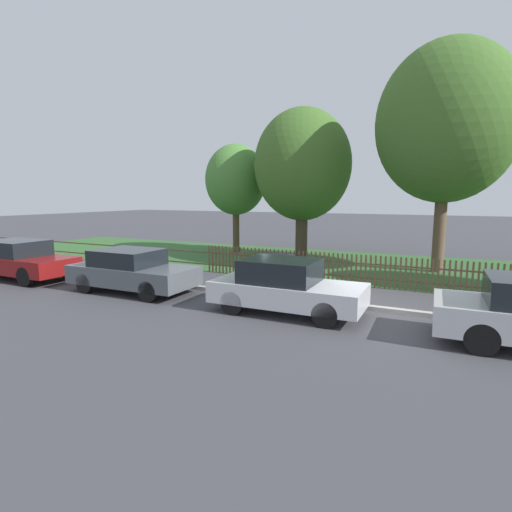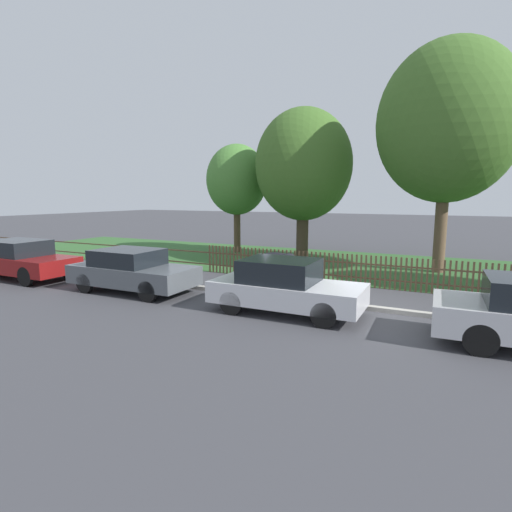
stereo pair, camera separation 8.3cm
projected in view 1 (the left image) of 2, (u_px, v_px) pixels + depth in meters
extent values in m
plane|color=#424247|center=(348.00, 308.00, 10.91)|extent=(120.00, 120.00, 0.00)
cube|color=#B2ADA3|center=(349.00, 305.00, 10.99)|extent=(42.39, 0.20, 0.12)
cube|color=#33602D|center=(385.00, 267.00, 17.20)|extent=(42.39, 8.43, 0.01)
cube|color=brown|center=(368.00, 278.00, 13.42)|extent=(42.39, 0.03, 0.05)
cube|color=brown|center=(368.00, 264.00, 13.35)|extent=(42.39, 0.03, 0.05)
cube|color=brown|center=(209.00, 259.00, 16.05)|extent=(0.06, 0.03, 1.09)
cube|color=brown|center=(213.00, 259.00, 15.99)|extent=(0.06, 0.03, 1.09)
cube|color=brown|center=(216.00, 259.00, 15.92)|extent=(0.06, 0.03, 1.09)
cube|color=brown|center=(219.00, 259.00, 15.85)|extent=(0.06, 0.03, 1.09)
cube|color=brown|center=(223.00, 260.00, 15.78)|extent=(0.06, 0.03, 1.09)
cube|color=brown|center=(226.00, 260.00, 15.71)|extent=(0.06, 0.03, 1.09)
cube|color=brown|center=(230.00, 260.00, 15.65)|extent=(0.06, 0.03, 1.09)
cube|color=brown|center=(233.00, 261.00, 15.58)|extent=(0.06, 0.03, 1.09)
cube|color=brown|center=(237.00, 261.00, 15.51)|extent=(0.06, 0.03, 1.09)
cube|color=brown|center=(241.00, 261.00, 15.44)|extent=(0.06, 0.03, 1.09)
cube|color=brown|center=(244.00, 261.00, 15.37)|extent=(0.06, 0.03, 1.09)
cube|color=brown|center=(248.00, 262.00, 15.30)|extent=(0.06, 0.03, 1.09)
cube|color=brown|center=(252.00, 262.00, 15.24)|extent=(0.06, 0.03, 1.09)
cube|color=brown|center=(255.00, 262.00, 15.17)|extent=(0.06, 0.03, 1.09)
cube|color=brown|center=(259.00, 263.00, 15.10)|extent=(0.06, 0.03, 1.09)
cube|color=brown|center=(263.00, 263.00, 15.03)|extent=(0.06, 0.03, 1.09)
cube|color=brown|center=(267.00, 263.00, 14.96)|extent=(0.06, 0.03, 1.09)
cube|color=brown|center=(271.00, 264.00, 14.90)|extent=(0.06, 0.03, 1.09)
cube|color=brown|center=(274.00, 264.00, 14.83)|extent=(0.06, 0.03, 1.09)
cube|color=brown|center=(278.00, 264.00, 14.76)|extent=(0.06, 0.03, 1.09)
cube|color=brown|center=(282.00, 264.00, 14.69)|extent=(0.06, 0.03, 1.09)
cube|color=brown|center=(286.00, 265.00, 14.62)|extent=(0.06, 0.03, 1.09)
cube|color=brown|center=(290.00, 265.00, 14.55)|extent=(0.06, 0.03, 1.09)
cube|color=brown|center=(294.00, 265.00, 14.49)|extent=(0.06, 0.03, 1.09)
cube|color=brown|center=(299.00, 266.00, 14.42)|extent=(0.06, 0.03, 1.09)
cube|color=brown|center=(303.00, 266.00, 14.35)|extent=(0.06, 0.03, 1.09)
cube|color=brown|center=(307.00, 266.00, 14.28)|extent=(0.06, 0.03, 1.09)
cube|color=brown|center=(311.00, 267.00, 14.21)|extent=(0.06, 0.03, 1.09)
cube|color=brown|center=(315.00, 267.00, 14.15)|extent=(0.06, 0.03, 1.09)
cube|color=brown|center=(320.00, 267.00, 14.08)|extent=(0.06, 0.03, 1.09)
cube|color=brown|center=(324.00, 268.00, 14.01)|extent=(0.06, 0.03, 1.09)
cube|color=brown|center=(329.00, 268.00, 13.94)|extent=(0.06, 0.03, 1.09)
cube|color=brown|center=(333.00, 268.00, 13.87)|extent=(0.06, 0.03, 1.09)
cube|color=brown|center=(338.00, 269.00, 13.80)|extent=(0.06, 0.03, 1.09)
cube|color=brown|center=(342.00, 269.00, 13.74)|extent=(0.06, 0.03, 1.09)
cube|color=brown|center=(347.00, 270.00, 13.67)|extent=(0.06, 0.03, 1.09)
cube|color=brown|center=(351.00, 270.00, 13.60)|extent=(0.06, 0.03, 1.09)
cube|color=brown|center=(356.00, 270.00, 13.53)|extent=(0.06, 0.03, 1.09)
cube|color=brown|center=(361.00, 271.00, 13.46)|extent=(0.06, 0.03, 1.09)
cube|color=brown|center=(366.00, 271.00, 13.40)|extent=(0.06, 0.03, 1.09)
cube|color=brown|center=(370.00, 271.00, 13.33)|extent=(0.06, 0.03, 1.09)
cube|color=brown|center=(375.00, 272.00, 13.26)|extent=(0.06, 0.03, 1.09)
cube|color=brown|center=(380.00, 272.00, 13.19)|extent=(0.06, 0.03, 1.09)
cube|color=brown|center=(385.00, 273.00, 13.12)|extent=(0.06, 0.03, 1.09)
cube|color=brown|center=(390.00, 273.00, 13.05)|extent=(0.06, 0.03, 1.09)
cube|color=brown|center=(395.00, 273.00, 12.99)|extent=(0.06, 0.03, 1.09)
cube|color=brown|center=(400.00, 274.00, 12.92)|extent=(0.06, 0.03, 1.09)
cube|color=brown|center=(406.00, 274.00, 12.85)|extent=(0.06, 0.03, 1.09)
cube|color=brown|center=(411.00, 275.00, 12.78)|extent=(0.06, 0.03, 1.09)
cube|color=brown|center=(416.00, 275.00, 12.71)|extent=(0.06, 0.03, 1.09)
cube|color=brown|center=(421.00, 275.00, 12.65)|extent=(0.06, 0.03, 1.09)
cube|color=brown|center=(427.00, 276.00, 12.58)|extent=(0.06, 0.03, 1.09)
cube|color=brown|center=(432.00, 276.00, 12.51)|extent=(0.06, 0.03, 1.09)
cube|color=brown|center=(438.00, 277.00, 12.44)|extent=(0.06, 0.03, 1.09)
cube|color=brown|center=(443.00, 277.00, 12.37)|extent=(0.06, 0.03, 1.09)
cube|color=brown|center=(449.00, 278.00, 12.30)|extent=(0.06, 0.03, 1.09)
cube|color=brown|center=(455.00, 278.00, 12.24)|extent=(0.06, 0.03, 1.09)
cube|color=brown|center=(461.00, 279.00, 12.17)|extent=(0.06, 0.03, 1.09)
cube|color=brown|center=(467.00, 279.00, 12.10)|extent=(0.06, 0.03, 1.09)
cube|color=brown|center=(472.00, 280.00, 12.03)|extent=(0.06, 0.03, 1.09)
cube|color=brown|center=(478.00, 280.00, 11.96)|extent=(0.06, 0.03, 1.09)
cube|color=brown|center=(484.00, 280.00, 11.90)|extent=(0.06, 0.03, 1.09)
cube|color=brown|center=(491.00, 281.00, 11.83)|extent=(0.06, 0.03, 1.09)
cube|color=brown|center=(497.00, 281.00, 11.76)|extent=(0.06, 0.03, 1.09)
cube|color=brown|center=(503.00, 282.00, 11.69)|extent=(0.06, 0.03, 1.09)
cube|color=brown|center=(509.00, 282.00, 11.62)|extent=(0.06, 0.03, 1.09)
cube|color=maroon|center=(21.00, 263.00, 14.73)|extent=(4.44, 1.77, 0.58)
cube|color=black|center=(16.00, 248.00, 14.74)|extent=(2.13, 1.59, 0.56)
cylinder|color=black|center=(66.00, 269.00, 14.89)|extent=(0.68, 0.14, 0.68)
cylinder|color=black|center=(24.00, 277.00, 13.45)|extent=(0.68, 0.14, 0.68)
cylinder|color=black|center=(19.00, 264.00, 16.08)|extent=(0.68, 0.14, 0.68)
cube|color=#51565B|center=(133.00, 275.00, 12.72)|extent=(4.10, 1.81, 0.58)
cube|color=black|center=(128.00, 257.00, 12.73)|extent=(1.97, 1.62, 0.51)
cylinder|color=black|center=(182.00, 281.00, 12.96)|extent=(0.63, 0.14, 0.63)
cylinder|color=black|center=(148.00, 292.00, 11.49)|extent=(0.63, 0.14, 0.63)
cylinder|color=black|center=(122.00, 274.00, 14.03)|extent=(0.63, 0.14, 0.63)
cylinder|color=black|center=(84.00, 283.00, 12.56)|extent=(0.63, 0.14, 0.63)
cube|color=silver|center=(287.00, 293.00, 10.41)|extent=(3.97, 1.72, 0.56)
cube|color=black|center=(281.00, 270.00, 10.41)|extent=(1.91, 1.54, 0.59)
cylinder|color=black|center=(341.00, 300.00, 10.62)|extent=(0.62, 0.14, 0.62)
cylinder|color=black|center=(325.00, 315.00, 9.23)|extent=(0.62, 0.14, 0.62)
cylinder|color=black|center=(258.00, 290.00, 11.66)|extent=(0.62, 0.14, 0.62)
cylinder|color=black|center=(232.00, 303.00, 10.27)|extent=(0.62, 0.14, 0.62)
cylinder|color=black|center=(474.00, 317.00, 9.08)|extent=(0.65, 0.16, 0.64)
cylinder|color=black|center=(482.00, 340.00, 7.63)|extent=(0.65, 0.16, 0.64)
cylinder|color=black|center=(294.00, 279.00, 13.33)|extent=(0.57, 0.14, 0.56)
cylinder|color=black|center=(260.00, 276.00, 13.99)|extent=(0.57, 0.14, 0.56)
ellipsoid|color=black|center=(276.00, 266.00, 13.60)|extent=(1.80, 0.85, 0.95)
ellipsoid|color=black|center=(288.00, 260.00, 13.36)|extent=(0.47, 0.93, 0.44)
cylinder|color=brown|center=(236.00, 226.00, 21.69)|extent=(0.36, 0.36, 2.88)
ellipsoid|color=#4C8438|center=(236.00, 180.00, 21.32)|extent=(3.26, 3.26, 3.74)
cylinder|color=#473828|center=(302.00, 228.00, 19.32)|extent=(0.58, 0.58, 3.06)
ellipsoid|color=#426B28|center=(303.00, 165.00, 18.88)|extent=(4.58, 4.58, 5.26)
cylinder|color=brown|center=(440.00, 221.00, 15.88)|extent=(0.46, 0.46, 4.15)
ellipsoid|color=#426B28|center=(447.00, 123.00, 15.32)|extent=(5.31, 5.31, 6.11)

